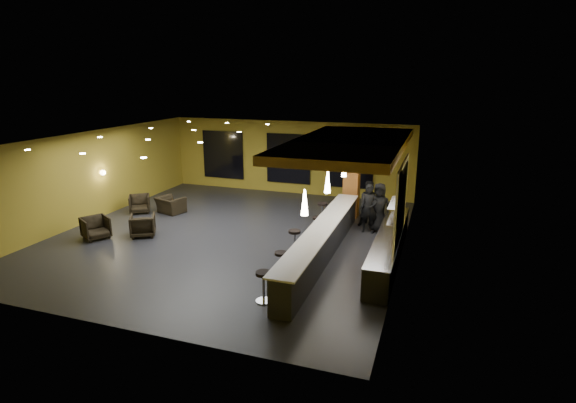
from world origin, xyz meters
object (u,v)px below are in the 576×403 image
(staff_a, at_px, (369,209))
(armchair_a, at_px, (96,228))
(armchair_d, at_px, (171,205))
(staff_b, at_px, (370,204))
(pendant_1, at_px, (328,182))
(pendant_2, at_px, (344,167))
(bar_stool_1, at_px, (281,261))
(bar_counter, at_px, (322,243))
(prep_counter, at_px, (389,247))
(pendant_0, at_px, (305,202))
(staff_c, at_px, (379,208))
(bar_stool_0, at_px, (264,283))
(bar_stool_2, at_px, (294,239))
(bar_stool_4, at_px, (322,210))
(column, at_px, (352,175))
(armchair_c, at_px, (140,204))
(armchair_b, at_px, (143,225))
(bar_stool_3, at_px, (317,224))

(staff_a, relative_size, armchair_a, 2.09)
(armchair_d, bearing_deg, staff_a, -161.00)
(staff_b, height_order, armchair_a, staff_b)
(staff_b, bearing_deg, armchair_d, 171.31)
(pendant_1, bearing_deg, pendant_2, 90.00)
(pendant_1, distance_m, bar_stool_1, 3.01)
(bar_counter, bearing_deg, prep_counter, 14.04)
(bar_counter, bearing_deg, pendant_0, -90.00)
(staff_c, bearing_deg, staff_b, 129.58)
(pendant_0, distance_m, bar_stool_0, 2.33)
(pendant_1, bearing_deg, bar_stool_2, -151.00)
(pendant_2, bearing_deg, bar_stool_4, 156.16)
(column, relative_size, pendant_2, 5.00)
(prep_counter, bearing_deg, bar_stool_2, -170.11)
(bar_counter, distance_m, armchair_c, 8.80)
(armchair_a, height_order, armchair_c, armchair_a)
(bar_stool_2, bearing_deg, bar_stool_1, -84.89)
(column, bearing_deg, armchair_a, -145.67)
(bar_stool_0, bearing_deg, bar_stool_4, 91.68)
(pendant_2, bearing_deg, armchair_b, -154.84)
(prep_counter, height_order, bar_stool_1, prep_counter)
(armchair_c, xyz_separation_m, bar_stool_4, (7.62, 1.12, 0.14))
(armchair_b, relative_size, bar_stool_3, 1.17)
(column, height_order, staff_c, column)
(bar_counter, bearing_deg, bar_stool_2, -179.45)
(bar_counter, distance_m, armchair_a, 8.06)
(staff_a, height_order, staff_b, staff_a)
(column, xyz_separation_m, pendant_1, (0.00, -4.10, 0.60))
(staff_b, bearing_deg, armchair_b, -169.00)
(armchair_b, xyz_separation_m, bar_stool_0, (5.92, -3.17, 0.14))
(pendant_0, height_order, bar_stool_0, pendant_0)
(staff_c, distance_m, armchair_c, 9.86)
(bar_stool_4, bearing_deg, prep_counter, -45.10)
(column, relative_size, bar_stool_2, 4.32)
(staff_b, bearing_deg, armchair_a, -168.56)
(staff_c, relative_size, bar_stool_4, 2.26)
(bar_stool_2, bearing_deg, staff_b, 62.83)
(bar_stool_2, bearing_deg, armchair_c, 163.26)
(staff_c, bearing_deg, armchair_d, -177.93)
(bar_stool_3, bearing_deg, bar_stool_0, -90.30)
(pendant_1, bearing_deg, armchair_d, 163.40)
(bar_counter, height_order, pendant_2, pendant_2)
(armchair_a, distance_m, bar_stool_3, 7.83)
(column, distance_m, staff_c, 2.19)
(prep_counter, height_order, column, column)
(prep_counter, bearing_deg, armchair_d, 166.85)
(prep_counter, xyz_separation_m, armchair_a, (-10.01, -1.37, -0.04))
(bar_stool_3, bearing_deg, armchair_b, -162.07)
(bar_stool_4, bearing_deg, column, 54.09)
(staff_a, bearing_deg, armchair_b, -159.61)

